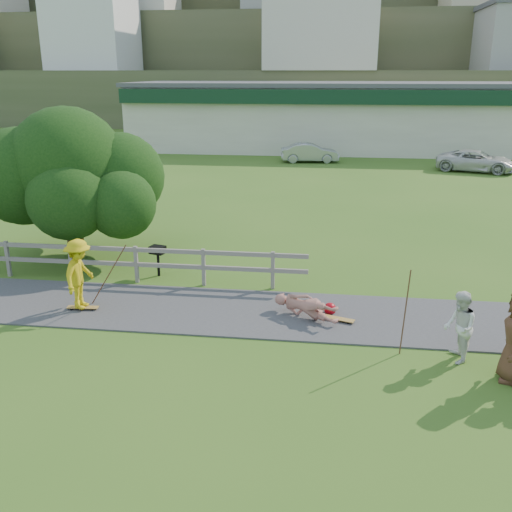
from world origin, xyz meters
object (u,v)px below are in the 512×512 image
object	(u,v)px
skater_fallen	(306,307)
car_silver	(310,153)
spectator_a	(460,327)
skater_rider	(80,278)
car_white	(476,161)
bbq	(158,261)
tree	(71,200)

from	to	relation	value
skater_fallen	car_silver	world-z (taller)	car_silver
skater_fallen	spectator_a	size ratio (longest dim) A/B	1.14
skater_rider	car_white	bearing A→B (deg)	-29.22
spectator_a	skater_rider	bearing A→B (deg)	-99.81
skater_rider	bbq	world-z (taller)	skater_rider
car_silver	tree	world-z (taller)	tree
car_silver	car_white	world-z (taller)	car_white
skater_rider	spectator_a	distance (m)	9.18
tree	bbq	distance (m)	3.98
skater_fallen	car_white	world-z (taller)	car_white
skater_fallen	tree	world-z (taller)	tree
car_white	tree	bearing A→B (deg)	155.65
skater_fallen	car_white	bearing A→B (deg)	11.08
skater_rider	spectator_a	world-z (taller)	skater_rider
car_white	tree	size ratio (longest dim) A/B	0.79
skater_rider	car_white	size ratio (longest dim) A/B	0.39
skater_rider	tree	world-z (taller)	tree
car_white	tree	world-z (taller)	tree
skater_rider	skater_fallen	distance (m)	5.79
car_silver	bbq	distance (m)	23.64
skater_rider	skater_fallen	bearing A→B (deg)	-84.28
skater_fallen	tree	xyz separation A→B (m)	(-7.92, 4.21, 1.55)
car_silver	spectator_a	bearing A→B (deg)	-178.45
tree	bbq	xyz separation A→B (m)	(3.35, -1.63, -1.41)
skater_rider	car_silver	distance (m)	26.63
skater_fallen	spectator_a	bearing A→B (deg)	-85.17
skater_rider	car_silver	world-z (taller)	skater_rider
car_silver	tree	bearing A→B (deg)	155.06
car_white	skater_rider	bearing A→B (deg)	165.05
car_silver	skater_rider	bearing A→B (deg)	162.44
skater_fallen	car_silver	size ratio (longest dim) A/B	0.46
car_silver	skater_fallen	bearing A→B (deg)	174.93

